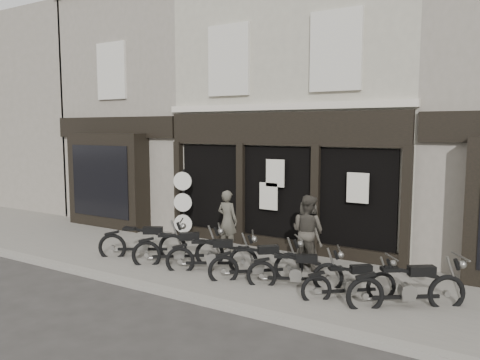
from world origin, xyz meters
The scene contains 17 objects.
ground_plane centered at (0.00, 0.00, 0.00)m, with size 90.00×90.00×0.00m, color #2D2B28.
pavement centered at (0.00, 0.90, 0.06)m, with size 30.00×4.20×0.12m, color slate.
kerb centered at (0.00, -1.25, 0.07)m, with size 30.00×0.25×0.13m, color gray.
central_building centered at (0.00, 5.95, 4.08)m, with size 7.30×6.22×8.34m.
neighbour_left centered at (-6.35, 5.90, 4.04)m, with size 5.60×6.73×8.34m.
filler_left centered at (-14.50, 6.00, 4.10)m, with size 11.00×6.00×8.20m, color gray.
motorcycle_0 centered at (-2.58, 0.35, 0.44)m, with size 2.07×1.46×1.11m.
motorcycle_1 centered at (-1.37, 0.34, 0.43)m, with size 1.96×1.58×1.09m.
motorcycle_2 centered at (-0.35, 0.32, 0.42)m, with size 1.96×1.37×1.04m.
motorcycle_3 centered at (0.84, 0.36, 0.41)m, with size 1.80×1.62×1.04m.
motorcycle_4 centered at (1.79, 0.34, 0.39)m, with size 1.91×1.14×0.99m.
motorcycle_5 centered at (3.00, 0.27, 0.37)m, with size 1.64×1.44×0.94m.
motorcycle_6 centered at (4.07, 0.37, 0.44)m, with size 2.00×1.58×1.10m.
man_left centered at (-1.05, 2.03, 0.96)m, with size 0.61×0.40×1.68m, color #49463C.
man_centre centered at (1.45, 1.72, 1.01)m, with size 0.86×0.67×1.77m, color #3B372F.
man_right centered at (1.36, 1.93, 0.92)m, with size 0.78×0.51×1.60m, color #434038.
advert_sign_post centered at (-2.80, 2.30, 1.10)m, with size 0.52×0.35×2.26m.
Camera 1 is at (5.84, -8.49, 3.47)m, focal length 35.00 mm.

